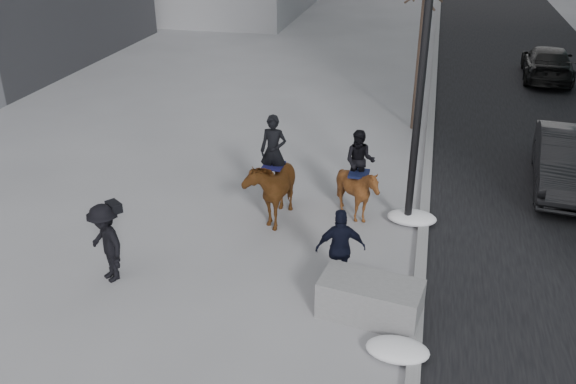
% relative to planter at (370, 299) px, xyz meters
% --- Properties ---
extents(ground, '(120.00, 120.00, 0.00)m').
position_rel_planter_xyz_m(ground, '(-2.09, 0.76, -0.39)').
color(ground, gray).
rests_on(ground, ground).
extents(road, '(8.00, 90.00, 0.01)m').
position_rel_planter_xyz_m(road, '(4.91, 10.76, -0.38)').
color(road, black).
rests_on(road, ground).
extents(curb, '(0.25, 90.00, 0.12)m').
position_rel_planter_xyz_m(curb, '(0.91, 10.76, -0.33)').
color(curb, gray).
rests_on(curb, ground).
extents(planter, '(2.06, 1.26, 0.77)m').
position_rel_planter_xyz_m(planter, '(0.00, 0.00, 0.00)').
color(planter, gray).
rests_on(planter, ground).
extents(car_near, '(2.08, 4.83, 1.55)m').
position_rel_planter_xyz_m(car_near, '(4.64, 7.04, 0.39)').
color(car_near, black).
rests_on(car_near, ground).
extents(car_far, '(2.35, 5.06, 1.43)m').
position_rel_planter_xyz_m(car_far, '(5.67, 18.47, 0.33)').
color(car_far, black).
rests_on(car_far, ground).
extents(tree_near, '(1.20, 1.20, 5.63)m').
position_rel_planter_xyz_m(tree_near, '(0.31, 10.84, 2.43)').
color(tree_near, '#3B2E23').
rests_on(tree_near, ground).
extents(tree_far, '(1.20, 1.20, 5.04)m').
position_rel_planter_xyz_m(tree_far, '(0.31, 19.22, 2.14)').
color(tree_far, '#3A2D22').
rests_on(tree_far, ground).
extents(mounted_left, '(1.00, 2.08, 2.64)m').
position_rel_planter_xyz_m(mounted_left, '(-2.84, 3.48, 0.60)').
color(mounted_left, '#543210').
rests_on(mounted_left, ground).
extents(mounted_right, '(1.24, 1.39, 2.30)m').
position_rel_planter_xyz_m(mounted_right, '(-0.77, 3.87, 0.54)').
color(mounted_right, '#48240E').
rests_on(mounted_right, ground).
extents(feeder, '(1.11, 0.99, 1.75)m').
position_rel_planter_xyz_m(feeder, '(-0.74, 0.90, 0.49)').
color(feeder, black).
rests_on(feeder, ground).
extents(camera_crew, '(1.30, 1.19, 1.75)m').
position_rel_planter_xyz_m(camera_crew, '(-5.50, -0.00, 0.50)').
color(camera_crew, black).
rests_on(camera_crew, ground).
extents(lamppost, '(0.25, 3.20, 9.09)m').
position_rel_planter_xyz_m(lamppost, '(0.51, 4.13, 4.61)').
color(lamppost, black).
rests_on(lamppost, ground).
extents(snow_piles, '(1.22, 5.73, 0.31)m').
position_rel_planter_xyz_m(snow_piles, '(0.61, 1.69, -0.24)').
color(snow_piles, white).
rests_on(snow_piles, ground).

